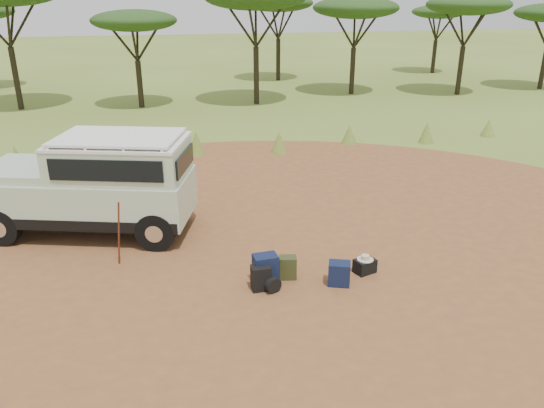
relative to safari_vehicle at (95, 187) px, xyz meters
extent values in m
plane|color=olive|center=(2.93, -2.59, -1.19)|extent=(140.00, 140.00, 0.00)
cylinder|color=brown|center=(2.93, -2.59, -1.18)|extent=(23.00, 23.00, 0.01)
cone|color=olive|center=(-3.07, 5.71, -0.76)|extent=(0.60, 0.60, 0.85)
cone|color=olive|center=(-0.07, 6.61, -0.84)|extent=(0.60, 0.60, 0.70)
cone|color=olive|center=(2.93, 6.21, -0.74)|extent=(0.60, 0.60, 0.90)
cone|color=olive|center=(5.93, 5.81, -0.79)|extent=(0.60, 0.60, 0.80)
cone|color=olive|center=(8.93, 6.51, -0.81)|extent=(0.60, 0.60, 0.75)
cone|color=olive|center=(11.93, 5.91, -0.76)|extent=(0.60, 0.60, 0.85)
cone|color=olive|center=(14.93, 6.31, -0.84)|extent=(0.60, 0.60, 0.70)
cylinder|color=black|center=(-5.07, 16.41, 0.34)|extent=(0.28, 0.28, 3.06)
cylinder|color=black|center=(0.93, 15.61, -0.02)|extent=(0.28, 0.28, 2.34)
ellipsoid|color=#153814|center=(0.93, 15.61, 3.08)|extent=(4.20, 4.20, 1.05)
cylinder|color=black|center=(6.93, 15.21, 0.28)|extent=(0.28, 0.28, 2.93)
cylinder|color=black|center=(12.93, 16.91, 0.12)|extent=(0.28, 0.28, 2.61)
ellipsoid|color=#153814|center=(12.93, 16.91, 3.57)|extent=(4.80, 4.80, 1.20)
cylinder|color=black|center=(18.93, 15.41, 0.16)|extent=(0.28, 0.28, 2.70)
ellipsoid|color=#153814|center=(18.93, 15.41, 3.73)|extent=(4.60, 4.60, 1.15)
cylinder|color=black|center=(24.93, 16.01, 0.03)|extent=(0.28, 0.28, 2.43)
cylinder|color=black|center=(9.93, 22.91, 0.16)|extent=(0.28, 0.28, 2.70)
ellipsoid|color=#153814|center=(9.93, 22.91, 3.73)|extent=(4.50, 4.50, 1.12)
cylinder|color=black|center=(21.93, 23.91, -0.02)|extent=(0.28, 0.28, 2.34)
ellipsoid|color=#153814|center=(21.93, 23.91, 3.08)|extent=(3.80, 3.80, 0.95)
cube|color=#B4CDAF|center=(-0.16, 0.05, -0.22)|extent=(5.23, 3.32, 1.03)
cube|color=black|center=(-0.16, 0.05, -0.60)|extent=(5.15, 3.33, 0.26)
cube|color=#B4CDAF|center=(0.67, -0.20, 0.70)|extent=(3.44, 2.71, 0.81)
cube|color=white|center=(0.67, -0.20, 1.14)|extent=(3.45, 2.74, 0.06)
cube|color=white|center=(0.67, -0.20, 1.24)|extent=(3.18, 2.56, 0.05)
cube|color=#B4CDAF|center=(-1.63, 0.49, 0.40)|extent=(2.26, 2.32, 0.22)
cube|color=black|center=(-0.75, 0.23, 0.74)|extent=(0.65, 1.62, 0.57)
cube|color=black|center=(0.39, -1.14, 0.74)|extent=(2.46, 0.78, 0.49)
cube|color=black|center=(0.95, 0.73, 0.74)|extent=(2.46, 0.78, 0.49)
cube|color=black|center=(2.13, -0.64, 0.70)|extent=(0.51, 1.54, 0.45)
cylinder|color=black|center=(-0.39, 1.11, 0.62)|extent=(0.11, 0.11, 0.89)
cylinder|color=black|center=(-2.17, -0.25, -0.73)|extent=(0.96, 0.55, 0.91)
cylinder|color=black|center=(-1.67, 1.41, -0.73)|extent=(0.96, 0.55, 0.91)
cylinder|color=black|center=(1.35, -1.31, -0.73)|extent=(0.96, 0.55, 0.91)
cylinder|color=black|center=(1.85, 0.35, -0.73)|extent=(0.96, 0.55, 0.91)
cylinder|color=maroon|center=(0.59, -2.02, -0.40)|extent=(0.22, 0.39, 1.58)
cube|color=black|center=(3.33, -3.59, -0.93)|extent=(0.39, 0.29, 0.52)
cube|color=#131E3E|center=(3.47, -3.36, -0.87)|extent=(0.51, 0.38, 0.63)
cube|color=#373C1B|center=(3.97, -3.27, -0.94)|extent=(0.39, 0.31, 0.49)
cube|color=#131E3E|center=(4.92, -3.74, -0.94)|extent=(0.52, 0.46, 0.49)
cube|color=black|center=(5.61, -3.40, -1.03)|extent=(0.51, 0.43, 0.31)
cylinder|color=black|center=(3.51, -3.67, -1.02)|extent=(0.42, 0.42, 0.32)
cylinder|color=beige|center=(5.61, -3.40, -0.87)|extent=(0.35, 0.35, 0.01)
cylinder|color=beige|center=(5.61, -3.40, -0.82)|extent=(0.17, 0.17, 0.09)
camera|label=1|loc=(1.53, -12.63, 4.34)|focal=35.00mm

